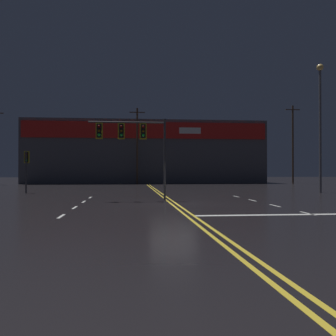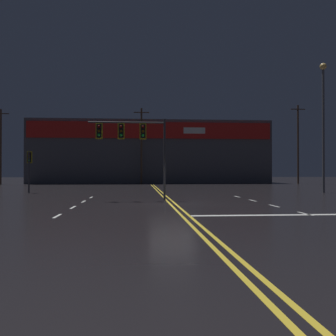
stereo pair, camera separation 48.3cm
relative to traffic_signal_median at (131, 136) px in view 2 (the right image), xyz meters
The scene contains 7 objects.
ground_plane 5.18m from the traffic_signal_median, 46.29° to the right, with size 200.00×200.00×0.00m, color black.
road_markings 6.29m from the traffic_signal_median, 47.01° to the right, with size 15.16×60.00×0.01m.
traffic_signal_median is the anchor object (origin of this frame).
traffic_signal_corner_northwest 12.43m from the traffic_signal_median, 134.09° to the left, with size 0.42×0.36×3.46m.
streetlight_near_right 17.66m from the traffic_signal_median, 24.00° to the left, with size 0.56×0.56×10.88m.
building_backdrop 36.45m from the traffic_signal_median, 86.33° to the left, with size 36.15×10.23×9.46m.
utility_pole_row 30.44m from the traffic_signal_median, 84.63° to the left, with size 44.64×0.26×11.58m.
Camera 2 is at (-1.89, -20.59, 1.77)m, focal length 40.00 mm.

